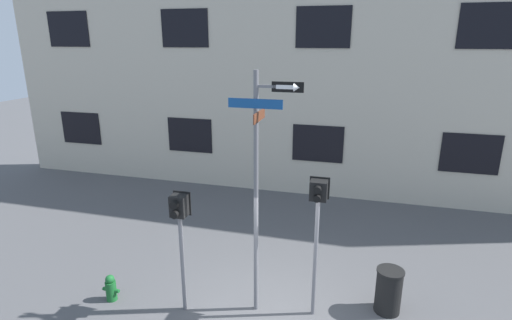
% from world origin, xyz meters
% --- Properties ---
extents(building_facade, '(24.00, 0.63, 11.48)m').
position_xyz_m(building_facade, '(-0.00, 7.36, 5.74)').
color(building_facade, beige).
rests_on(building_facade, ground_plane).
extents(street_sign_pole, '(1.34, 0.74, 4.87)m').
position_xyz_m(street_sign_pole, '(-0.33, 0.40, 2.88)').
color(street_sign_pole, slate).
rests_on(street_sign_pole, ground_plane).
extents(pedestrian_signal_left, '(0.36, 0.40, 2.57)m').
position_xyz_m(pedestrian_signal_left, '(-1.82, -0.01, 2.02)').
color(pedestrian_signal_left, slate).
rests_on(pedestrian_signal_left, ground_plane).
extents(pedestrian_signal_right, '(0.38, 0.40, 2.91)m').
position_xyz_m(pedestrian_signal_right, '(0.76, 0.55, 2.27)').
color(pedestrian_signal_right, slate).
rests_on(pedestrian_signal_right, ground_plane).
extents(fire_hydrant, '(0.38, 0.22, 0.60)m').
position_xyz_m(fire_hydrant, '(-3.47, -0.13, 0.29)').
color(fire_hydrant, '#196028').
rests_on(fire_hydrant, ground_plane).
extents(trash_bin, '(0.55, 0.55, 0.95)m').
position_xyz_m(trash_bin, '(2.22, 1.04, 0.48)').
color(trash_bin, black).
rests_on(trash_bin, ground_plane).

